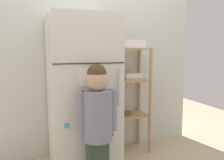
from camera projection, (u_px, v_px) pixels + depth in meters
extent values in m
cube|color=silver|center=(94.00, 66.00, 2.80)|extent=(2.60, 0.03, 2.08)
cube|color=silver|center=(82.00, 93.00, 2.42)|extent=(0.67, 0.67, 1.58)
cube|color=black|center=(90.00, 63.00, 2.06)|extent=(0.65, 0.01, 0.01)
cylinder|color=silver|center=(119.00, 88.00, 2.16)|extent=(0.02, 0.02, 0.36)
cube|color=white|center=(86.00, 77.00, 2.06)|extent=(0.13, 0.00, 0.16)
cube|color=#AC22CF|center=(92.00, 120.00, 2.13)|extent=(0.04, 0.01, 0.04)
cube|color=#0B94CF|center=(99.00, 85.00, 2.11)|extent=(0.02, 0.01, 0.02)
cube|color=blue|center=(107.00, 132.00, 2.20)|extent=(0.03, 0.01, 0.03)
cube|color=#399ECA|center=(67.00, 126.00, 2.05)|extent=(0.04, 0.02, 0.04)
cube|color=red|center=(86.00, 115.00, 2.10)|extent=(0.04, 0.02, 0.04)
cube|color=red|center=(112.00, 134.00, 2.22)|extent=(0.03, 0.01, 0.03)
cylinder|color=gray|center=(97.00, 115.00, 2.00)|extent=(0.26, 0.26, 0.44)
sphere|color=gray|center=(94.00, 90.00, 2.05)|extent=(0.12, 0.12, 0.12)
sphere|color=tan|center=(97.00, 80.00, 1.96)|extent=(0.20, 0.20, 0.20)
sphere|color=#4C3823|center=(97.00, 74.00, 1.95)|extent=(0.17, 0.17, 0.17)
cylinder|color=gray|center=(81.00, 113.00, 1.95)|extent=(0.07, 0.07, 0.37)
cylinder|color=gray|center=(113.00, 110.00, 2.04)|extent=(0.07, 0.07, 0.37)
cylinder|color=tan|center=(122.00, 104.00, 2.62)|extent=(0.04, 0.04, 1.26)
cylinder|color=tan|center=(150.00, 102.00, 2.74)|extent=(0.04, 0.04, 1.26)
cylinder|color=tan|center=(113.00, 99.00, 2.89)|extent=(0.04, 0.04, 1.26)
cylinder|color=tan|center=(139.00, 97.00, 3.01)|extent=(0.04, 0.04, 1.26)
cube|color=tan|center=(132.00, 49.00, 2.73)|extent=(0.37, 0.31, 0.02)
cube|color=tan|center=(131.00, 80.00, 2.78)|extent=(0.37, 0.31, 0.02)
cube|color=tan|center=(131.00, 115.00, 2.84)|extent=(0.37, 0.31, 0.02)
cube|color=#C6AD8E|center=(132.00, 78.00, 2.79)|extent=(0.22, 0.19, 0.03)
cube|color=white|center=(132.00, 75.00, 2.79)|extent=(0.22, 0.18, 0.04)
cylinder|color=brown|center=(126.00, 113.00, 2.81)|extent=(0.13, 0.13, 0.04)
cube|color=white|center=(132.00, 48.00, 2.73)|extent=(0.26, 0.19, 0.01)
cube|color=white|center=(136.00, 44.00, 2.64)|extent=(0.26, 0.01, 0.09)
cube|color=white|center=(129.00, 44.00, 2.81)|extent=(0.26, 0.01, 0.09)
cube|color=white|center=(123.00, 44.00, 2.68)|extent=(0.01, 0.19, 0.09)
cube|color=white|center=(142.00, 44.00, 2.77)|extent=(0.01, 0.19, 0.09)
sphere|color=#AD340A|center=(130.00, 45.00, 2.69)|extent=(0.06, 0.06, 0.06)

